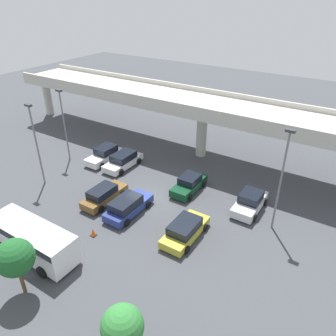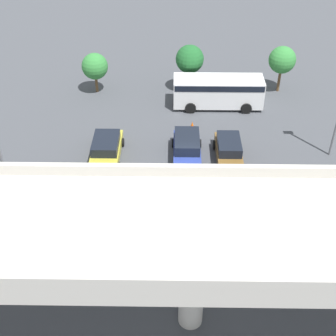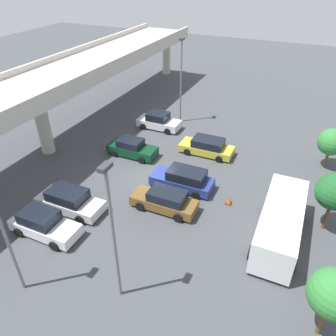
% 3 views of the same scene
% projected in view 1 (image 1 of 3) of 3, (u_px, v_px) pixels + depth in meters
% --- Properties ---
extents(ground_plane, '(112.64, 112.64, 0.00)m').
position_uv_depth(ground_plane, '(145.00, 200.00, 30.38)').
color(ground_plane, '#424449').
extents(highway_overpass, '(53.73, 6.70, 6.99)m').
position_uv_depth(highway_overpass, '(203.00, 107.00, 35.73)').
color(highway_overpass, '#BCB7AD').
rests_on(highway_overpass, ground_plane).
extents(parked_car_0, '(2.08, 4.65, 1.68)m').
position_uv_depth(parked_car_0, '(105.00, 155.00, 36.90)').
color(parked_car_0, silver).
rests_on(parked_car_0, ground_plane).
extents(parked_car_1, '(2.19, 4.88, 1.62)m').
position_uv_depth(parked_car_1, '(123.00, 160.00, 35.69)').
color(parked_car_1, silver).
rests_on(parked_car_1, ground_plane).
extents(parked_car_2, '(1.99, 4.72, 1.56)m').
position_uv_depth(parked_car_2, '(104.00, 195.00, 29.87)').
color(parked_car_2, brown).
rests_on(parked_car_2, ground_plane).
extents(parked_car_3, '(2.17, 4.85, 1.62)m').
position_uv_depth(parked_car_3, '(128.00, 206.00, 28.31)').
color(parked_car_3, navy).
rests_on(parked_car_3, ground_plane).
extents(parked_car_4, '(2.02, 4.47, 1.56)m').
position_uv_depth(parked_car_4, '(189.00, 184.00, 31.55)').
color(parked_car_4, '#0C381E').
rests_on(parked_car_4, ground_plane).
extents(parked_car_5, '(2.21, 4.84, 1.50)m').
position_uv_depth(parked_car_5, '(185.00, 230.00, 25.65)').
color(parked_car_5, gold).
rests_on(parked_car_5, ground_plane).
extents(parked_car_6, '(2.17, 4.47, 1.68)m').
position_uv_depth(parked_car_6, '(250.00, 202.00, 28.85)').
color(parked_car_6, silver).
rests_on(parked_car_6, ground_plane).
extents(shuttle_bus, '(7.36, 2.68, 2.48)m').
position_uv_depth(shuttle_bus, '(32.00, 238.00, 23.67)').
color(shuttle_bus, white).
rests_on(shuttle_bus, ground_plane).
extents(lamp_post_near_aisle, '(0.70, 0.35, 8.22)m').
position_uv_depth(lamp_post_near_aisle, '(36.00, 139.00, 30.80)').
color(lamp_post_near_aisle, slate).
rests_on(lamp_post_near_aisle, ground_plane).
extents(lamp_post_mid_lot, '(0.70, 0.35, 8.69)m').
position_uv_depth(lamp_post_mid_lot, '(282.00, 175.00, 24.57)').
color(lamp_post_mid_lot, slate).
rests_on(lamp_post_mid_lot, ground_plane).
extents(lamp_post_by_overpass, '(0.70, 0.35, 8.07)m').
position_uv_depth(lamp_post_by_overpass, '(64.00, 120.00, 35.40)').
color(lamp_post_by_overpass, slate).
rests_on(lamp_post_by_overpass, ground_plane).
extents(tree_front_centre, '(2.41, 2.41, 4.21)m').
position_uv_depth(tree_front_centre, '(15.00, 258.00, 19.88)').
color(tree_front_centre, brown).
rests_on(tree_front_centre, ground_plane).
extents(tree_front_right, '(2.26, 2.26, 3.54)m').
position_uv_depth(tree_front_right, '(122.00, 326.00, 16.53)').
color(tree_front_right, brown).
rests_on(tree_front_right, ground_plane).
extents(traffic_cone, '(0.44, 0.44, 0.70)m').
position_uv_depth(traffic_cone, '(93.00, 232.00, 25.97)').
color(traffic_cone, black).
rests_on(traffic_cone, ground_plane).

